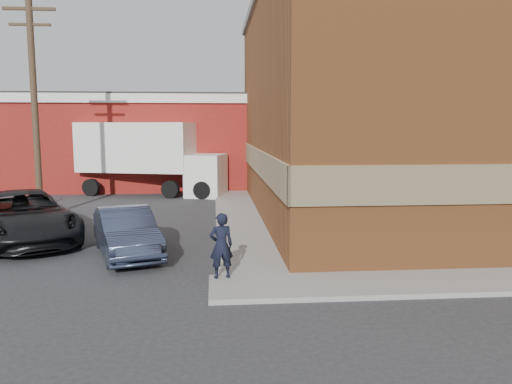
# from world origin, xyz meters

# --- Properties ---
(ground) EXTENTS (90.00, 90.00, 0.00)m
(ground) POSITION_xyz_m (0.00, 0.00, 0.00)
(ground) COLOR #28282B
(ground) RESTS_ON ground
(brick_building) EXTENTS (14.25, 18.25, 9.36)m
(brick_building) POSITION_xyz_m (8.50, 9.00, 4.68)
(brick_building) COLOR #955126
(brick_building) RESTS_ON ground
(sidewalk_west) EXTENTS (1.80, 18.00, 0.12)m
(sidewalk_west) POSITION_xyz_m (0.60, 9.00, 0.06)
(sidewalk_west) COLOR gray
(sidewalk_west) RESTS_ON ground
(warehouse) EXTENTS (16.30, 8.30, 5.60)m
(warehouse) POSITION_xyz_m (-6.00, 20.00, 2.81)
(warehouse) COLOR maroon
(warehouse) RESTS_ON ground
(utility_pole) EXTENTS (2.00, 0.26, 9.00)m
(utility_pole) POSITION_xyz_m (-7.50, 9.00, 4.75)
(utility_pole) COLOR #4D3A26
(utility_pole) RESTS_ON ground
(man) EXTENTS (0.64, 0.49, 1.59)m
(man) POSITION_xyz_m (-0.20, -0.25, 0.91)
(man) COLOR black
(man) RESTS_ON sidewalk_south
(sedan) EXTENTS (2.72, 4.44, 1.38)m
(sedan) POSITION_xyz_m (-2.92, 2.53, 0.69)
(sedan) COLOR #323A54
(sedan) RESTS_ON ground
(suv_a) EXTENTS (5.27, 6.53, 1.65)m
(suv_a) POSITION_xyz_m (-6.53, 4.58, 0.83)
(suv_a) COLOR black
(suv_a) RESTS_ON ground
(box_truck) EXTENTS (8.31, 4.39, 3.93)m
(box_truck) POSITION_xyz_m (-3.80, 15.59, 2.27)
(box_truck) COLOR white
(box_truck) RESTS_ON ground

